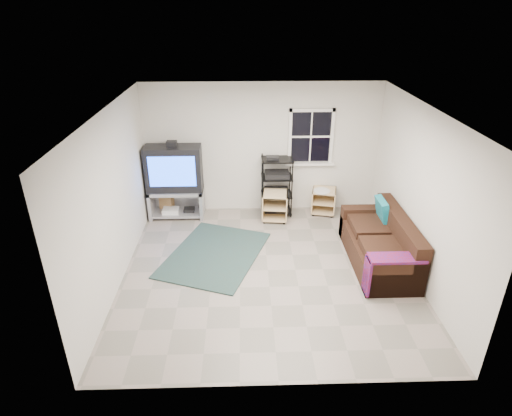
{
  "coord_description": "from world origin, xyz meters",
  "views": [
    {
      "loc": [
        -0.37,
        -5.78,
        3.96
      ],
      "look_at": [
        -0.18,
        0.4,
        0.93
      ],
      "focal_mm": 30.0,
      "sensor_mm": 36.0,
      "label": 1
    }
  ],
  "objects_px": {
    "side_table_right": "(324,199)",
    "sofa": "(381,245)",
    "tv_unit": "(175,176)",
    "side_table_left": "(275,204)",
    "av_rack": "(277,189)"
  },
  "relations": [
    {
      "from": "av_rack",
      "to": "sofa",
      "type": "height_order",
      "value": "av_rack"
    },
    {
      "from": "side_table_left",
      "to": "sofa",
      "type": "xyz_separation_m",
      "value": [
        1.63,
        -1.64,
        0.01
      ]
    },
    {
      "from": "av_rack",
      "to": "side_table_right",
      "type": "xyz_separation_m",
      "value": [
        0.97,
        0.01,
        -0.23
      ]
    },
    {
      "from": "side_table_right",
      "to": "sofa",
      "type": "relative_size",
      "value": 0.28
    },
    {
      "from": "side_table_right",
      "to": "sofa",
      "type": "xyz_separation_m",
      "value": [
        0.62,
        -1.88,
        0.02
      ]
    },
    {
      "from": "side_table_right",
      "to": "sofa",
      "type": "bearing_deg",
      "value": -71.64
    },
    {
      "from": "tv_unit",
      "to": "sofa",
      "type": "xyz_separation_m",
      "value": [
        3.59,
        -1.82,
        -0.54
      ]
    },
    {
      "from": "av_rack",
      "to": "sofa",
      "type": "xyz_separation_m",
      "value": [
        1.59,
        -1.86,
        -0.21
      ]
    },
    {
      "from": "av_rack",
      "to": "side_table_left",
      "type": "height_order",
      "value": "av_rack"
    },
    {
      "from": "tv_unit",
      "to": "side_table_left",
      "type": "xyz_separation_m",
      "value": [
        1.96,
        -0.18,
        -0.56
      ]
    },
    {
      "from": "tv_unit",
      "to": "av_rack",
      "type": "relative_size",
      "value": 1.29
    },
    {
      "from": "side_table_left",
      "to": "side_table_right",
      "type": "distance_m",
      "value": 1.04
    },
    {
      "from": "side_table_left",
      "to": "sofa",
      "type": "relative_size",
      "value": 0.29
    },
    {
      "from": "av_rack",
      "to": "side_table_right",
      "type": "bearing_deg",
      "value": 0.74
    },
    {
      "from": "sofa",
      "to": "tv_unit",
      "type": "bearing_deg",
      "value": 153.16
    }
  ]
}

